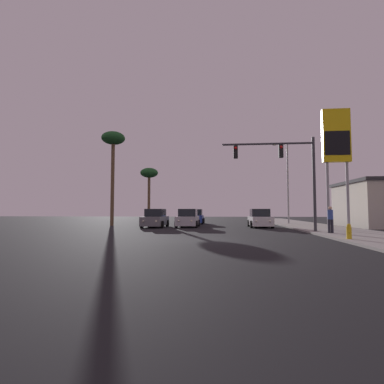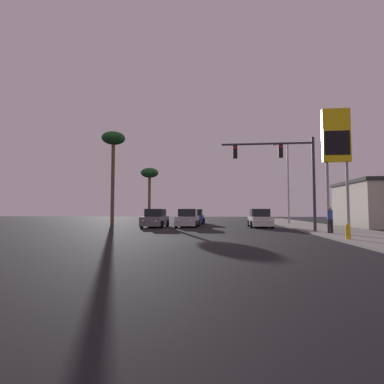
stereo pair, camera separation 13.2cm
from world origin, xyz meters
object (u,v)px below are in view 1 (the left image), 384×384
at_px(pedestrian_on_sidewalk, 330,218).
at_px(palm_tree_near, 113,144).
at_px(fire_hydrant, 349,231).
at_px(palm_tree_mid, 149,175).
at_px(car_white, 260,219).
at_px(car_silver, 188,219).
at_px(car_blue, 195,217).
at_px(car_grey, 155,219).
at_px(gas_station_sign, 336,142).
at_px(street_lamp, 287,178).
at_px(traffic_light_mast, 287,165).

bearing_deg(pedestrian_on_sidewalk, palm_tree_near, 150.91).
bearing_deg(fire_hydrant, palm_tree_mid, 123.77).
height_order(car_white, car_silver, same).
xyz_separation_m(car_white, car_blue, (-6.53, 6.48, 0.00)).
height_order(car_grey, palm_tree_near, palm_tree_near).
bearing_deg(gas_station_sign, car_grey, 164.16).
distance_m(fire_hydrant, palm_tree_near, 23.75).
relative_size(car_blue, street_lamp, 0.48).
distance_m(street_lamp, gas_station_sign, 11.19).
distance_m(car_white, car_silver, 6.63).
relative_size(street_lamp, pedestrian_on_sidewalk, 5.39).
distance_m(gas_station_sign, pedestrian_on_sidewalk, 6.70).
xyz_separation_m(fire_hydrant, palm_tree_mid, (-16.07, 24.03, 5.83)).
xyz_separation_m(gas_station_sign, fire_hydrant, (-2.25, -7.31, -6.13)).
bearing_deg(pedestrian_on_sidewalk, street_lamp, 88.38).
height_order(car_silver, palm_tree_near, palm_tree_near).
relative_size(fire_hydrant, palm_tree_near, 0.08).
relative_size(traffic_light_mast, gas_station_sign, 0.72).
distance_m(traffic_light_mast, palm_tree_mid, 23.45).
bearing_deg(car_blue, gas_station_sign, 134.53).
xyz_separation_m(car_white, palm_tree_near, (-14.64, 1.71, 7.68)).
xyz_separation_m(car_grey, traffic_light_mast, (10.66, -5.89, 3.91)).
relative_size(car_silver, palm_tree_near, 0.44).
bearing_deg(street_lamp, car_blue, 177.39).
height_order(street_lamp, pedestrian_on_sidewalk, street_lamp).
relative_size(car_grey, palm_tree_near, 0.45).
bearing_deg(pedestrian_on_sidewalk, car_white, 111.92).
relative_size(traffic_light_mast, palm_tree_near, 0.67).
height_order(car_blue, pedestrian_on_sidewalk, pedestrian_on_sidewalk).
relative_size(street_lamp, gas_station_sign, 1.00).
height_order(traffic_light_mast, gas_station_sign, gas_station_sign).
xyz_separation_m(car_grey, palm_tree_near, (-5.07, 2.57, 7.68)).
distance_m(car_blue, traffic_light_mast, 15.76).
bearing_deg(pedestrian_on_sidewalk, traffic_light_mast, 145.52).
height_order(car_blue, traffic_light_mast, traffic_light_mast).
bearing_deg(traffic_light_mast, pedestrian_on_sidewalk, -34.48).
xyz_separation_m(car_white, fire_hydrant, (2.80, -12.31, -0.27)).
height_order(pedestrian_on_sidewalk, palm_tree_near, palm_tree_near).
distance_m(car_white, car_grey, 9.60).
bearing_deg(traffic_light_mast, palm_tree_mid, 127.88).
bearing_deg(fire_hydrant, car_silver, 127.71).
relative_size(car_white, car_silver, 1.00).
relative_size(car_white, car_blue, 1.00).
xyz_separation_m(car_silver, car_grey, (-2.93, -0.75, 0.00)).
bearing_deg(pedestrian_on_sidewalk, car_grey, 150.07).
bearing_deg(street_lamp, car_silver, -149.46).
bearing_deg(car_grey, traffic_light_mast, 151.72).
bearing_deg(street_lamp, car_grey, -152.69).
xyz_separation_m(traffic_light_mast, palm_tree_mid, (-14.36, 18.46, 1.65)).
height_order(traffic_light_mast, street_lamp, street_lamp).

